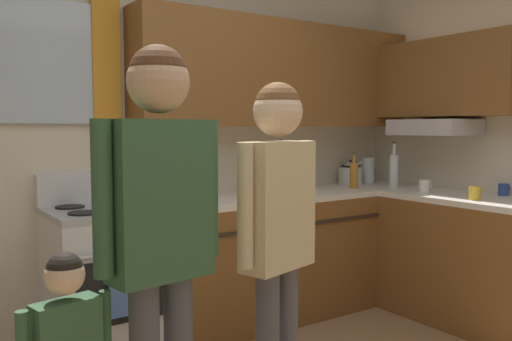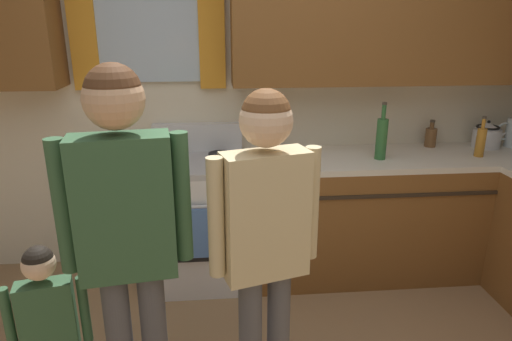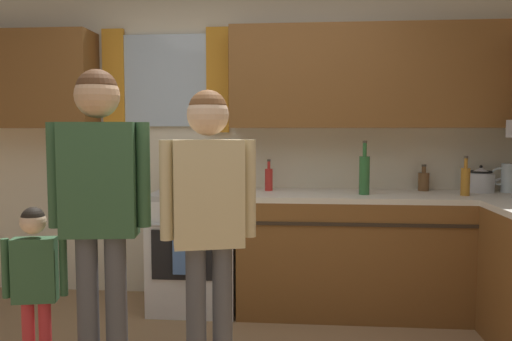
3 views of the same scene
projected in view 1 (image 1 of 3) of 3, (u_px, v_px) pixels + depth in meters
name	position (u px, v px, depth m)	size (l,w,h in m)	color
back_wall_unit	(147.00, 109.00, 3.58)	(4.60, 0.42, 2.60)	beige
kitchen_counter_run	(367.00, 255.00, 3.90)	(2.28, 2.06, 0.90)	brown
stove_oven	(106.00, 280.00, 3.22)	(0.65, 0.67, 1.10)	silver
bottle_wine_green	(281.00, 173.00, 3.82)	(0.08, 0.08, 0.39)	#2D6633
bottle_oil_amber	(354.00, 174.00, 4.22)	(0.06, 0.06, 0.29)	#B27223
bottle_squat_brown	(309.00, 177.00, 4.33)	(0.08, 0.08, 0.21)	brown
bottle_tall_clear	(394.00, 170.00, 4.29)	(0.07, 0.07, 0.37)	silver
bottle_sauce_red	(180.00, 185.00, 3.57)	(0.06, 0.06, 0.25)	red
mug_ceramic_white	(425.00, 186.00, 3.93)	(0.13, 0.08, 0.09)	white
mug_mustard_yellow	(475.00, 193.00, 3.55)	(0.12, 0.08, 0.09)	gold
mug_cobalt_blue	(504.00, 189.00, 3.77)	(0.11, 0.07, 0.08)	#2D479E
stovetop_kettle	(351.00, 173.00, 4.52)	(0.27, 0.20, 0.21)	silver
water_pitcher	(367.00, 170.00, 4.62)	(0.19, 0.11, 0.22)	silver
adult_holding_child	(160.00, 217.00, 1.95)	(0.51, 0.23, 1.68)	#4C4C51
adult_in_plaid	(278.00, 219.00, 2.30)	(0.47, 0.24, 1.57)	#4C4C51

